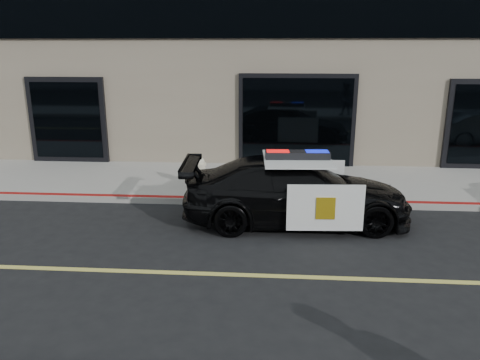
{
  "coord_description": "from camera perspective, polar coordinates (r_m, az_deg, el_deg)",
  "views": [
    {
      "loc": [
        -1.69,
        -6.95,
        3.63
      ],
      "look_at": [
        -2.35,
        2.2,
        1.0
      ],
      "focal_mm": 35.0,
      "sensor_mm": 36.0,
      "label": 1
    }
  ],
  "objects": [
    {
      "name": "fire_hydrant",
      "position": [
        11.84,
        -4.89,
        0.79
      ],
      "size": [
        0.37,
        0.52,
        0.83
      ],
      "color": "beige",
      "rests_on": "sidewalk_n"
    },
    {
      "name": "police_car",
      "position": [
        9.92,
        6.87,
        -1.32
      ],
      "size": [
        2.48,
        4.97,
        1.56
      ],
      "color": "black",
      "rests_on": "ground"
    },
    {
      "name": "sidewalk_n",
      "position": [
        12.82,
        11.53,
        -0.44
      ],
      "size": [
        60.0,
        3.5,
        0.15
      ],
      "primitive_type": "cube",
      "color": "gray",
      "rests_on": "ground"
    },
    {
      "name": "ground",
      "position": [
        8.02,
        16.15,
        -11.59
      ],
      "size": [
        120.0,
        120.0,
        0.0
      ],
      "primitive_type": "plane",
      "color": "black",
      "rests_on": "ground"
    }
  ]
}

